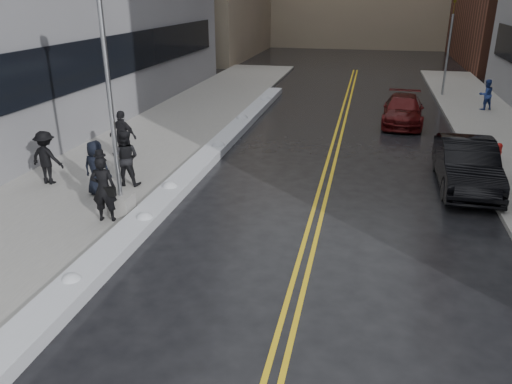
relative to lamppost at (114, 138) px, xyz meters
The scene contains 16 objects.
ground 4.62m from the lamppost, 31.22° to the right, with size 160.00×160.00×0.00m, color black.
sidewalk_west 8.72m from the lamppost, 107.03° to the left, with size 5.50×50.00×0.15m, color gray.
lane_line_left 10.12m from the lamppost, 54.77° to the left, with size 0.12×50.00×0.01m, color gold.
lane_line_right 10.29m from the lamppost, 53.36° to the left, with size 0.12×50.00×0.01m, color gold.
snow_ridge 6.50m from the lamppost, 81.94° to the left, with size 0.90×30.00×0.34m, color #BABCC4.
lamppost is the anchor object (origin of this frame).
fire_hydrant 14.81m from the lamppost, 33.04° to the left, with size 0.26×0.26×0.73m.
traffic_signal 24.98m from the lamppost, 61.79° to the left, with size 0.16×0.20×6.00m.
pedestrian_fedora 1.51m from the lamppost, 110.46° to the right, with size 0.73×0.48×1.99m, color black.
pedestrian_b 2.85m from the lamppost, 111.98° to the left, with size 0.95×0.74×1.96m, color black.
pedestrian_c 2.42m from the lamppost, 138.98° to the left, with size 0.90×0.59×1.84m, color black.
pedestrian_d 5.29m from the lamppost, 115.31° to the left, with size 1.20×0.50×2.05m, color black.
pedestrian_e 4.35m from the lamppost, 153.60° to the left, with size 1.22×0.70×1.89m, color black.
pedestrian_east 22.47m from the lamppost, 52.67° to the left, with size 0.83×0.65×1.71m, color navy.
car_black 11.84m from the lamppost, 25.28° to the left, with size 1.79×5.14×1.69m, color black.
car_maroon 16.70m from the lamppost, 57.60° to the left, with size 2.01×4.95×1.44m, color #3E0A0A.
Camera 1 is at (3.74, -10.67, 6.45)m, focal length 35.00 mm.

